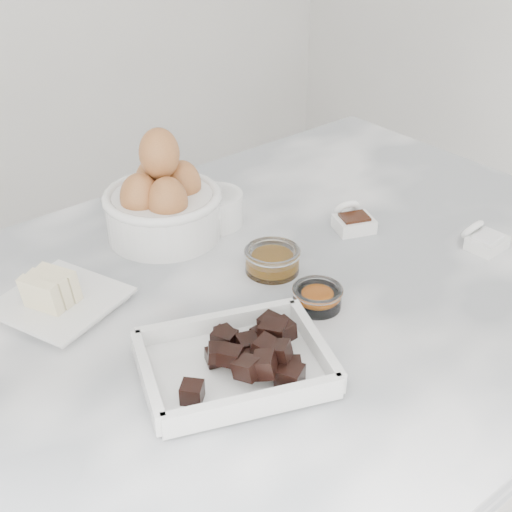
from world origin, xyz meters
The scene contains 9 objects.
marble_slab centered at (0.00, 0.00, 0.92)m, with size 1.20×0.80×0.04m, color silver.
chocolate_dish centered at (-0.13, -0.11, 0.96)m, with size 0.26×0.23×0.06m.
butter_plate centered at (-0.22, 0.14, 0.96)m, with size 0.18×0.18×0.06m.
sugar_ramekin centered at (0.08, 0.20, 0.97)m, with size 0.09×0.09×0.05m.
egg_bowl centered at (-0.01, 0.22, 1.00)m, with size 0.18×0.18×0.17m.
honey_bowl centered at (0.05, 0.04, 0.96)m, with size 0.08×0.08×0.04m.
zest_bowl centered at (0.04, -0.07, 0.96)m, with size 0.07×0.07×0.03m.
vanilla_spoon centered at (0.23, 0.05, 0.95)m, with size 0.07×0.08×0.04m.
salt_spoon centered at (0.34, -0.12, 0.95)m, with size 0.06×0.07×0.04m.
Camera 1 is at (-0.51, -0.61, 1.49)m, focal length 50.00 mm.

